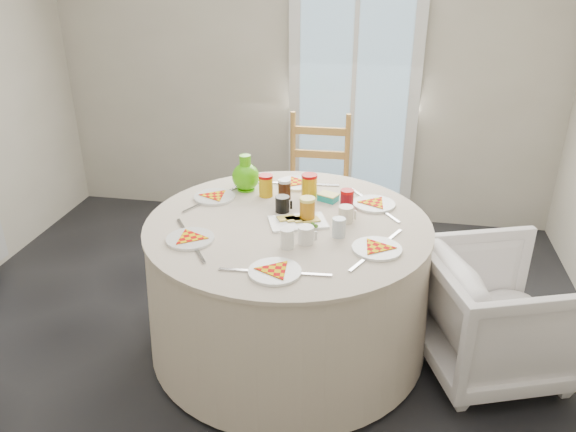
% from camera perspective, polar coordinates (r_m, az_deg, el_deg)
% --- Properties ---
extents(floor, '(4.00, 4.00, 0.00)m').
position_cam_1_polar(floor, '(3.21, -4.32, -14.56)').
color(floor, black).
rests_on(floor, ground).
extents(wall_back, '(4.00, 0.02, 2.60)m').
position_cam_1_polar(wall_back, '(4.49, 1.60, 15.63)').
color(wall_back, '#BCB5A3').
rests_on(wall_back, floor).
extents(glass_door, '(1.00, 0.08, 2.10)m').
position_cam_1_polar(glass_door, '(4.45, 6.68, 12.09)').
color(glass_door, silver).
rests_on(glass_door, floor).
extents(table, '(1.55, 1.55, 0.78)m').
position_cam_1_polar(table, '(3.14, 0.00, -7.04)').
color(table, beige).
rests_on(table, floor).
extents(wooden_chair, '(0.47, 0.45, 1.03)m').
position_cam_1_polar(wooden_chair, '(4.03, 2.86, 2.15)').
color(wooden_chair, '#A68B3B').
rests_on(wooden_chair, floor).
extents(armchair, '(0.88, 0.91, 0.74)m').
position_cam_1_polar(armchair, '(3.14, 20.67, -8.47)').
color(armchair, white).
rests_on(armchair, floor).
extents(place_settings, '(1.37, 1.37, 0.02)m').
position_cam_1_polar(place_settings, '(2.94, 0.00, -0.53)').
color(place_settings, white).
rests_on(place_settings, table).
extents(jar_cluster, '(0.55, 0.29, 0.16)m').
position_cam_1_polar(jar_cluster, '(3.15, 1.56, 2.26)').
color(jar_cluster, '#B04F24').
rests_on(jar_cluster, table).
extents(butter_tub, '(0.13, 0.12, 0.04)m').
position_cam_1_polar(butter_tub, '(3.20, 4.10, 1.86)').
color(butter_tub, teal).
rests_on(butter_tub, table).
extents(green_pitcher, '(0.18, 0.18, 0.21)m').
position_cam_1_polar(green_pitcher, '(3.32, -4.33, 4.34)').
color(green_pitcher, '#48C10A').
rests_on(green_pitcher, table).
extents(cheese_platter, '(0.34, 0.28, 0.04)m').
position_cam_1_polar(cheese_platter, '(2.93, 1.01, -0.65)').
color(cheese_platter, white).
rests_on(cheese_platter, table).
extents(mugs_glasses, '(0.69, 0.69, 0.11)m').
position_cam_1_polar(mugs_glasses, '(2.91, 2.46, 0.00)').
color(mugs_glasses, '#AA9D9F').
rests_on(mugs_glasses, table).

